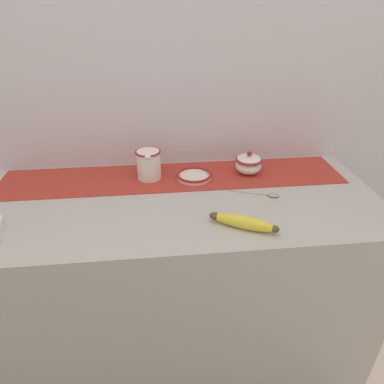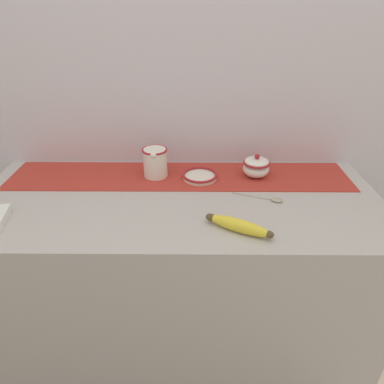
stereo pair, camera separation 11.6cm
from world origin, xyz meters
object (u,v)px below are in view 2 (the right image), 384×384
at_px(sugar_bowl, 256,167).
at_px(banana, 239,225).
at_px(cream_pitcher, 155,161).
at_px(spoon, 274,199).
at_px(small_dish, 200,176).

distance_m(sugar_bowl, banana, 0.38).
relative_size(cream_pitcher, sugar_bowl, 1.11).
bearing_deg(sugar_bowl, spoon, -78.90).
xyz_separation_m(cream_pitcher, spoon, (0.43, -0.19, -0.06)).
xyz_separation_m(small_dish, banana, (0.11, -0.35, 0.01)).
relative_size(cream_pitcher, small_dish, 0.85).
bearing_deg(spoon, banana, -108.93).
height_order(small_dish, banana, banana).
bearing_deg(banana, cream_pitcher, 127.99).
distance_m(banana, spoon, 0.23).
xyz_separation_m(small_dish, spoon, (0.26, -0.17, -0.01)).
height_order(sugar_bowl, small_dish, sugar_bowl).
xyz_separation_m(cream_pitcher, sugar_bowl, (0.40, -0.00, -0.02)).
relative_size(cream_pitcher, spoon, 0.66).
distance_m(cream_pitcher, small_dish, 0.18).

